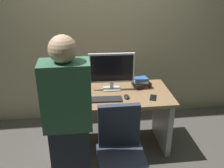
{
  "coord_description": "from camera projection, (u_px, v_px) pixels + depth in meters",
  "views": [
    {
      "loc": [
        -0.33,
        -2.71,
        2.08
      ],
      "look_at": [
        0.0,
        -0.05,
        0.89
      ],
      "focal_mm": 41.62,
      "sensor_mm": 36.0,
      "label": 1
    }
  ],
  "objects": [
    {
      "name": "desk",
      "position": [
        111.0,
        111.0,
        3.13
      ],
      "size": [
        1.4,
        0.71,
        0.74
      ],
      "color": "#93704C",
      "rests_on": "ground"
    },
    {
      "name": "person_at_desk",
      "position": [
        69.0,
        127.0,
        2.22
      ],
      "size": [
        0.4,
        0.24,
        1.64
      ],
      "color": "#262838",
      "rests_on": "ground"
    },
    {
      "name": "book_stack",
      "position": [
        141.0,
        83.0,
        3.2
      ],
      "size": [
        0.24,
        0.2,
        0.12
      ],
      "color": "red",
      "rests_on": "desk"
    },
    {
      "name": "cup_near_keyboard",
      "position": [
        77.0,
        98.0,
        2.85
      ],
      "size": [
        0.08,
        0.08,
        0.09
      ],
      "primitive_type": "cylinder",
      "color": "#D84C3F",
      "rests_on": "desk"
    },
    {
      "name": "keyboard",
      "position": [
        103.0,
        100.0,
        2.89
      ],
      "size": [
        0.44,
        0.15,
        0.02
      ],
      "primitive_type": "cube",
      "rotation": [
        0.0,
        0.0,
        -0.04
      ],
      "color": "#262626",
      "rests_on": "desk"
    },
    {
      "name": "mouse",
      "position": [
        126.0,
        97.0,
        2.94
      ],
      "size": [
        0.06,
        0.1,
        0.03
      ],
      "primitive_type": "ellipsoid",
      "color": "black",
      "rests_on": "desk"
    },
    {
      "name": "wall_back",
      "position": [
        104.0,
        16.0,
        3.5
      ],
      "size": [
        6.4,
        0.1,
        3.0
      ],
      "primitive_type": "cube",
      "color": "tan",
      "rests_on": "ground"
    },
    {
      "name": "monitor",
      "position": [
        112.0,
        70.0,
        3.05
      ],
      "size": [
        0.54,
        0.15,
        0.46
      ],
      "color": "silver",
      "rests_on": "desk"
    },
    {
      "name": "cell_phone",
      "position": [
        153.0,
        98.0,
        2.94
      ],
      "size": [
        0.11,
        0.16,
        0.01
      ],
      "primitive_type": "cube",
      "rotation": [
        0.0,
        0.0,
        -0.34
      ],
      "color": "black",
      "rests_on": "desk"
    },
    {
      "name": "ground_plane",
      "position": [
        112.0,
        145.0,
        3.34
      ],
      "size": [
        9.0,
        9.0,
        0.0
      ],
      "primitive_type": "plane",
      "color": "#4C4742"
    },
    {
      "name": "office_chair",
      "position": [
        121.0,
        159.0,
        2.46
      ],
      "size": [
        0.52,
        0.52,
        0.94
      ],
      "color": "black",
      "rests_on": "ground"
    }
  ]
}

